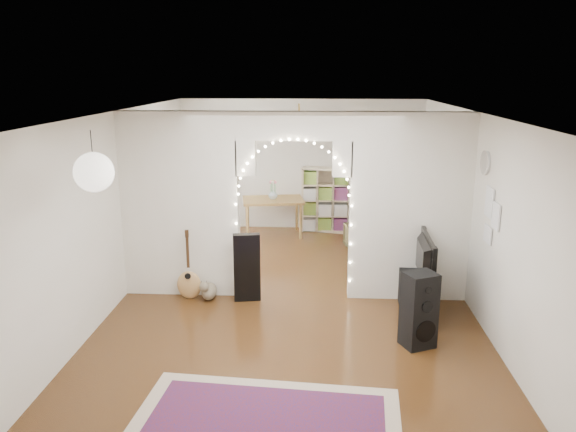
# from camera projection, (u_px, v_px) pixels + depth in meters

# --- Properties ---
(floor) EXTENTS (7.50, 7.50, 0.00)m
(floor) POSITION_uv_depth(u_px,v_px,m) (294.00, 294.00, 8.39)
(floor) COLOR black
(floor) RESTS_ON ground
(ceiling) EXTENTS (5.00, 7.50, 0.02)m
(ceiling) POSITION_uv_depth(u_px,v_px,m) (294.00, 111.00, 7.72)
(ceiling) COLOR white
(ceiling) RESTS_ON wall_back
(wall_back) EXTENTS (5.00, 0.02, 2.70)m
(wall_back) POSITION_uv_depth(u_px,v_px,m) (302.00, 165.00, 11.68)
(wall_back) COLOR silver
(wall_back) RESTS_ON floor
(wall_front) EXTENTS (5.00, 0.02, 2.70)m
(wall_front) POSITION_uv_depth(u_px,v_px,m) (273.00, 316.00, 4.43)
(wall_front) COLOR silver
(wall_front) RESTS_ON floor
(wall_left) EXTENTS (0.02, 7.50, 2.70)m
(wall_left) POSITION_uv_depth(u_px,v_px,m) (123.00, 204.00, 8.18)
(wall_left) COLOR silver
(wall_left) RESTS_ON floor
(wall_right) EXTENTS (0.02, 7.50, 2.70)m
(wall_right) POSITION_uv_depth(u_px,v_px,m) (470.00, 209.00, 7.92)
(wall_right) COLOR silver
(wall_right) RESTS_ON floor
(divider_wall) EXTENTS (5.00, 0.20, 2.70)m
(divider_wall) POSITION_uv_depth(u_px,v_px,m) (294.00, 201.00, 8.03)
(divider_wall) COLOR silver
(divider_wall) RESTS_ON floor
(fairy_lights) EXTENTS (1.64, 0.04, 1.60)m
(fairy_lights) POSITION_uv_depth(u_px,v_px,m) (293.00, 195.00, 7.88)
(fairy_lights) COLOR #FFEABF
(fairy_lights) RESTS_ON divider_wall
(window) EXTENTS (0.04, 1.20, 1.40)m
(window) POSITION_uv_depth(u_px,v_px,m) (158.00, 173.00, 9.89)
(window) COLOR white
(window) RESTS_ON wall_left
(wall_clock) EXTENTS (0.03, 0.31, 0.31)m
(wall_clock) POSITION_uv_depth(u_px,v_px,m) (486.00, 163.00, 7.16)
(wall_clock) COLOR white
(wall_clock) RESTS_ON wall_right
(picture_frames) EXTENTS (0.02, 0.50, 0.70)m
(picture_frames) POSITION_uv_depth(u_px,v_px,m) (491.00, 216.00, 6.92)
(picture_frames) COLOR white
(picture_frames) RESTS_ON wall_right
(paper_lantern) EXTENTS (0.40, 0.40, 0.40)m
(paper_lantern) POSITION_uv_depth(u_px,v_px,m) (94.00, 172.00, 5.61)
(paper_lantern) COLOR white
(paper_lantern) RESTS_ON ceiling
(ceiling_fan) EXTENTS (1.10, 1.10, 0.30)m
(ceiling_fan) POSITION_uv_depth(u_px,v_px,m) (299.00, 121.00, 9.73)
(ceiling_fan) COLOR #AF8B3A
(ceiling_fan) RESTS_ON ceiling
(guitar_case) EXTENTS (0.40, 0.19, 1.00)m
(guitar_case) POSITION_uv_depth(u_px,v_px,m) (247.00, 267.00, 8.06)
(guitar_case) COLOR black
(guitar_case) RESTS_ON floor
(acoustic_guitar) EXTENTS (0.37, 0.17, 0.89)m
(acoustic_guitar) POSITION_uv_depth(u_px,v_px,m) (189.00, 274.00, 8.13)
(acoustic_guitar) COLOR #B68B49
(acoustic_guitar) RESTS_ON floor
(tabby_cat) EXTENTS (0.31, 0.52, 0.34)m
(tabby_cat) POSITION_uv_depth(u_px,v_px,m) (209.00, 291.00, 8.16)
(tabby_cat) COLOR brown
(tabby_cat) RESTS_ON floor
(floor_speaker) EXTENTS (0.46, 0.43, 0.93)m
(floor_speaker) POSITION_uv_depth(u_px,v_px,m) (419.00, 310.00, 6.70)
(floor_speaker) COLOR black
(floor_speaker) RESTS_ON floor
(media_console) EXTENTS (0.44, 1.01, 0.50)m
(media_console) POSITION_uv_depth(u_px,v_px,m) (417.00, 297.00, 7.62)
(media_console) COLOR black
(media_console) RESTS_ON floor
(tv) EXTENTS (0.18, 1.08, 0.62)m
(tv) POSITION_uv_depth(u_px,v_px,m) (419.00, 258.00, 7.48)
(tv) COLOR black
(tv) RESTS_ON media_console
(bookcase) EXTENTS (1.33, 0.60, 1.33)m
(bookcase) POSITION_uv_depth(u_px,v_px,m) (333.00, 200.00, 11.57)
(bookcase) COLOR tan
(bookcase) RESTS_ON floor
(dining_table) EXTENTS (1.31, 0.98, 0.76)m
(dining_table) POSITION_uv_depth(u_px,v_px,m) (273.00, 203.00, 11.27)
(dining_table) COLOR brown
(dining_table) RESTS_ON floor
(flower_vase) EXTENTS (0.21, 0.21, 0.19)m
(flower_vase) POSITION_uv_depth(u_px,v_px,m) (273.00, 194.00, 11.23)
(flower_vase) COLOR silver
(flower_vase) RESTS_ON dining_table
(dining_chair_left) EXTENTS (0.54, 0.55, 0.43)m
(dining_chair_left) POSITION_uv_depth(u_px,v_px,m) (223.00, 257.00, 9.42)
(dining_chair_left) COLOR brown
(dining_chair_left) RESTS_ON floor
(dining_chair_right) EXTENTS (0.61, 0.63, 0.48)m
(dining_chair_right) POSITION_uv_depth(u_px,v_px,m) (360.00, 237.00, 10.48)
(dining_chair_right) COLOR brown
(dining_chair_right) RESTS_ON floor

